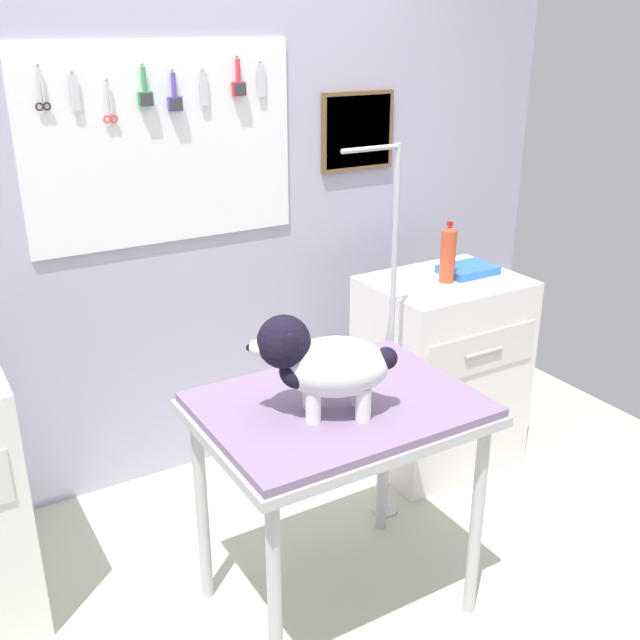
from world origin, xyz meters
TOP-DOWN VIEW (x-y plane):
  - ground at (0.00, 0.00)m, footprint 4.40×4.00m
  - rear_wall_panel at (0.01, 1.28)m, footprint 4.00×0.11m
  - grooming_table at (0.10, 0.11)m, footprint 0.90×0.67m
  - grooming_arm at (0.56, 0.46)m, footprint 0.30×0.11m
  - dog at (0.01, 0.06)m, footprint 0.44×0.33m
  - cabinet_right at (1.04, 0.70)m, footprint 0.68×0.54m
  - soda_bottle at (1.02, 0.68)m, footprint 0.07×0.07m
  - supply_tray at (1.18, 0.72)m, footprint 0.24×0.18m

SIDE VIEW (x-z plane):
  - ground at x=0.00m, z-range -0.04..0.00m
  - cabinet_right at x=1.04m, z-range 0.00..0.90m
  - grooming_arm at x=0.56m, z-range -0.05..1.52m
  - grooming_table at x=0.10m, z-range 0.32..1.15m
  - supply_tray at x=1.18m, z-range 0.90..0.94m
  - dog at x=0.01m, z-range 0.84..1.17m
  - soda_bottle at x=1.02m, z-range 0.90..1.17m
  - rear_wall_panel at x=0.01m, z-range 0.01..2.31m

